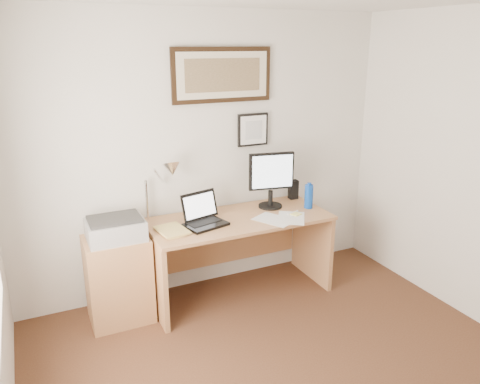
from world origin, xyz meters
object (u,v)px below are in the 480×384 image
laptop (203,218)px  lcd_monitor (271,177)px  book (160,233)px  water_bottle (309,196)px  desk (235,239)px  printer (115,229)px  side_cabinet (119,279)px

laptop → lcd_monitor: (0.72, 0.13, 0.23)m
book → lcd_monitor: bearing=10.0°
water_bottle → lcd_monitor: bearing=152.4°
book → laptop: (0.40, 0.07, 0.05)m
desk → printer: size_ratio=3.64×
printer → side_cabinet: bearing=111.6°
water_bottle → lcd_monitor: size_ratio=0.43×
desk → lcd_monitor: size_ratio=3.08×
side_cabinet → water_bottle: size_ratio=3.29×
desk → printer: 1.11m
desk → lcd_monitor: lcd_monitor is taller
water_bottle → desk: size_ratio=0.14×
side_cabinet → desk: size_ratio=0.46×
side_cabinet → desk: desk is taller
water_bottle → printer: (-1.75, 0.07, -0.04)m
water_bottle → desk: 0.78m
book → laptop: laptop is taller
water_bottle → printer: size_ratio=0.50×
lcd_monitor → printer: size_ratio=1.18×
lcd_monitor → laptop: bearing=-169.9°
laptop → book: bearing=-170.3°
desk → side_cabinet: bearing=-178.1°
side_cabinet → lcd_monitor: bearing=2.8°
water_bottle → desk: bearing=169.6°
desk → book: bearing=-167.7°
side_cabinet → water_bottle: water_bottle is taller
side_cabinet → printer: (0.01, -0.02, 0.45)m
side_cabinet → water_bottle: (1.76, -0.09, 0.50)m
side_cabinet → desk: (1.07, 0.04, 0.15)m
book → lcd_monitor: size_ratio=0.56×
water_bottle → laptop: laptop is taller
water_bottle → desk: (-0.69, 0.13, -0.35)m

